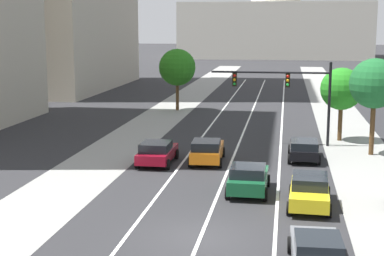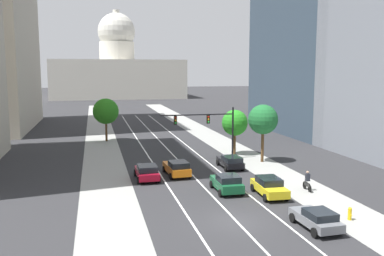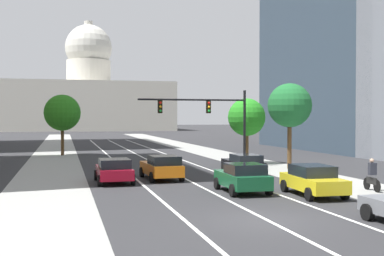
{
  "view_description": "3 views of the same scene",
  "coord_description": "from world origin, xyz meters",
  "px_view_note": "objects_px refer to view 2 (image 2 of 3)",
  "views": [
    {
      "loc": [
        3.29,
        -22.61,
        8.61
      ],
      "look_at": [
        -2.23,
        11.65,
        2.45
      ],
      "focal_mm": 54.79,
      "sensor_mm": 36.0,
      "label": 1
    },
    {
      "loc": [
        -9.18,
        -25.82,
        10.12
      ],
      "look_at": [
        1.8,
        20.73,
        3.57
      ],
      "focal_mm": 39.08,
      "sensor_mm": 36.0,
      "label": 2
    },
    {
      "loc": [
        -7.42,
        -17.7,
        3.88
      ],
      "look_at": [
        1.2,
        16.04,
        3.15
      ],
      "focal_mm": 47.13,
      "sensor_mm": 36.0,
      "label": 3
    }
  ],
  "objects_px": {
    "car_orange": "(177,168)",
    "street_tree_far_right": "(263,120)",
    "car_crimson": "(147,172)",
    "car_black": "(231,162)",
    "car_gray": "(317,219)",
    "traffic_signal_mast": "(209,124)",
    "street_tree_near_right": "(235,123)",
    "street_tree_near_left": "(106,111)",
    "capitol_building": "(118,72)",
    "fire_hydrant": "(350,213)",
    "car_yellow": "(269,186)",
    "cyclist": "(307,181)",
    "car_green": "(227,183)"
  },
  "relations": [
    {
      "from": "car_gray",
      "to": "car_black",
      "type": "xyz_separation_m",
      "value": [
        -0.01,
        17.37,
        0.03
      ]
    },
    {
      "from": "capitol_building",
      "to": "car_yellow",
      "type": "distance_m",
      "value": 132.64
    },
    {
      "from": "car_crimson",
      "to": "street_tree_near_right",
      "type": "bearing_deg",
      "value": -51.45
    },
    {
      "from": "capitol_building",
      "to": "street_tree_near_right",
      "type": "height_order",
      "value": "capitol_building"
    },
    {
      "from": "car_green",
      "to": "street_tree_far_right",
      "type": "bearing_deg",
      "value": -35.13
    },
    {
      "from": "traffic_signal_mast",
      "to": "cyclist",
      "type": "height_order",
      "value": "traffic_signal_mast"
    },
    {
      "from": "capitol_building",
      "to": "street_tree_near_left",
      "type": "bearing_deg",
      "value": -94.23
    },
    {
      "from": "car_yellow",
      "to": "cyclist",
      "type": "relative_size",
      "value": 2.57
    },
    {
      "from": "traffic_signal_mast",
      "to": "capitol_building",
      "type": "bearing_deg",
      "value": 91.72
    },
    {
      "from": "car_green",
      "to": "car_gray",
      "type": "relative_size",
      "value": 0.99
    },
    {
      "from": "car_green",
      "to": "car_gray",
      "type": "height_order",
      "value": "car_green"
    },
    {
      "from": "street_tree_far_right",
      "to": "cyclist",
      "type": "bearing_deg",
      "value": -93.69
    },
    {
      "from": "car_yellow",
      "to": "street_tree_near_right",
      "type": "height_order",
      "value": "street_tree_near_right"
    },
    {
      "from": "capitol_building",
      "to": "car_crimson",
      "type": "xyz_separation_m",
      "value": [
        -4.54,
        -124.96,
        -8.82
      ]
    },
    {
      "from": "car_crimson",
      "to": "car_black",
      "type": "distance_m",
      "value": 9.44
    },
    {
      "from": "car_crimson",
      "to": "street_tree_near_left",
      "type": "height_order",
      "value": "street_tree_near_left"
    },
    {
      "from": "car_crimson",
      "to": "car_black",
      "type": "height_order",
      "value": "car_crimson"
    },
    {
      "from": "car_green",
      "to": "street_tree_near_left",
      "type": "relative_size",
      "value": 0.65
    },
    {
      "from": "capitol_building",
      "to": "car_gray",
      "type": "height_order",
      "value": "capitol_building"
    },
    {
      "from": "car_green",
      "to": "fire_hydrant",
      "type": "relative_size",
      "value": 4.44
    },
    {
      "from": "car_crimson",
      "to": "car_black",
      "type": "bearing_deg",
      "value": -74.23
    },
    {
      "from": "traffic_signal_mast",
      "to": "street_tree_far_right",
      "type": "relative_size",
      "value": 1.32
    },
    {
      "from": "car_yellow",
      "to": "car_orange",
      "type": "bearing_deg",
      "value": 38.96
    },
    {
      "from": "car_yellow",
      "to": "fire_hydrant",
      "type": "xyz_separation_m",
      "value": [
        3.08,
        -6.5,
        -0.32
      ]
    },
    {
      "from": "car_orange",
      "to": "street_tree_far_right",
      "type": "height_order",
      "value": "street_tree_far_right"
    },
    {
      "from": "capitol_building",
      "to": "car_crimson",
      "type": "relative_size",
      "value": 11.32
    },
    {
      "from": "car_crimson",
      "to": "car_green",
      "type": "relative_size",
      "value": 1.05
    },
    {
      "from": "street_tree_near_right",
      "to": "street_tree_near_left",
      "type": "xyz_separation_m",
      "value": [
        -14.91,
        13.49,
        0.47
      ]
    },
    {
      "from": "street_tree_far_right",
      "to": "car_orange",
      "type": "bearing_deg",
      "value": -159.13
    },
    {
      "from": "capitol_building",
      "to": "fire_hydrant",
      "type": "distance_m",
      "value": 139.28
    },
    {
      "from": "car_gray",
      "to": "street_tree_near_right",
      "type": "distance_m",
      "value": 24.69
    },
    {
      "from": "car_green",
      "to": "car_orange",
      "type": "height_order",
      "value": "car_orange"
    },
    {
      "from": "car_yellow",
      "to": "fire_hydrant",
      "type": "height_order",
      "value": "car_yellow"
    },
    {
      "from": "car_green",
      "to": "car_black",
      "type": "height_order",
      "value": "car_green"
    },
    {
      "from": "car_orange",
      "to": "street_tree_near_left",
      "type": "xyz_separation_m",
      "value": [
        -6.04,
        22.19,
        3.56
      ]
    },
    {
      "from": "car_gray",
      "to": "traffic_signal_mast",
      "type": "xyz_separation_m",
      "value": [
        -1.01,
        22.08,
        3.47
      ]
    },
    {
      "from": "car_orange",
      "to": "car_yellow",
      "type": "relative_size",
      "value": 1.03
    },
    {
      "from": "cyclist",
      "to": "street_tree_far_right",
      "type": "xyz_separation_m",
      "value": [
        0.75,
        11.57,
        3.91
      ]
    },
    {
      "from": "capitol_building",
      "to": "street_tree_near_left",
      "type": "distance_m",
      "value": 102.34
    },
    {
      "from": "car_green",
      "to": "traffic_signal_mast",
      "type": "relative_size",
      "value": 0.47
    },
    {
      "from": "car_black",
      "to": "traffic_signal_mast",
      "type": "xyz_separation_m",
      "value": [
        -1.0,
        4.71,
        3.45
      ]
    },
    {
      "from": "car_crimson",
      "to": "fire_hydrant",
      "type": "relative_size",
      "value": 4.67
    },
    {
      "from": "car_gray",
      "to": "fire_hydrant",
      "type": "xyz_separation_m",
      "value": [
        3.07,
        0.97,
        -0.24
      ]
    },
    {
      "from": "car_gray",
      "to": "traffic_signal_mast",
      "type": "bearing_deg",
      "value": 0.77
    },
    {
      "from": "traffic_signal_mast",
      "to": "car_gray",
      "type": "bearing_deg",
      "value": -87.39
    },
    {
      "from": "car_gray",
      "to": "fire_hydrant",
      "type": "distance_m",
      "value": 3.23
    },
    {
      "from": "car_black",
      "to": "capitol_building",
      "type": "bearing_deg",
      "value": 2.71
    },
    {
      "from": "capitol_building",
      "to": "street_tree_far_right",
      "type": "distance_m",
      "value": 120.53
    },
    {
      "from": "capitol_building",
      "to": "car_black",
      "type": "xyz_separation_m",
      "value": [
        4.54,
        -122.37,
        -8.85
      ]
    },
    {
      "from": "car_orange",
      "to": "traffic_signal_mast",
      "type": "relative_size",
      "value": 0.53
    }
  ]
}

